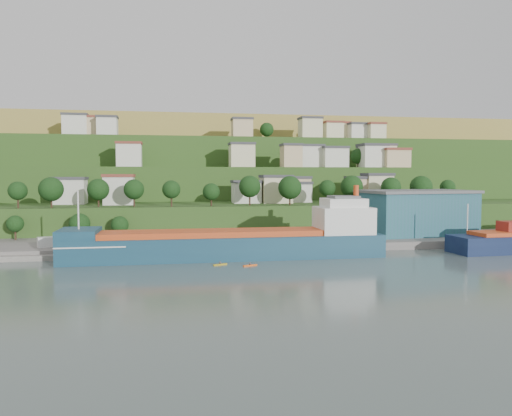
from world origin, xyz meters
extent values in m
plane|color=#4C5C5A|center=(0.00, 0.00, 0.00)|extent=(500.00, 500.00, 0.00)
cube|color=slate|center=(20.00, 28.00, 0.00)|extent=(220.00, 26.00, 4.00)
cube|color=slate|center=(-55.00, 22.00, 0.00)|extent=(40.00, 18.00, 2.40)
cube|color=#284719|center=(0.00, 56.00, 0.00)|extent=(260.00, 32.00, 20.00)
cube|color=#284719|center=(0.00, 86.00, 0.00)|extent=(280.00, 32.00, 44.00)
cube|color=#284719|center=(0.00, 116.00, 0.00)|extent=(300.00, 32.00, 70.00)
cube|color=olive|center=(0.00, 190.00, 0.00)|extent=(360.00, 120.00, 96.00)
cube|color=silver|center=(-54.31, 61.70, 13.84)|extent=(9.71, 7.66, 7.68)
cube|color=#3F3F44|center=(-54.31, 61.70, 18.13)|extent=(10.31, 8.26, 0.90)
cube|color=silver|center=(-38.70, 55.70, 14.27)|extent=(8.92, 7.86, 8.53)
cube|color=brown|center=(-38.70, 55.70, 18.98)|extent=(9.52, 8.46, 0.90)
cube|color=silver|center=(1.41, 58.00, 13.28)|extent=(8.86, 7.86, 6.56)
cube|color=#3F3F44|center=(1.41, 58.00, 17.01)|extent=(9.46, 8.46, 0.90)
cube|color=beige|center=(11.15, 56.95, 14.16)|extent=(9.46, 8.77, 8.32)
cube|color=#3F3F44|center=(11.15, 56.95, 18.77)|extent=(10.06, 9.37, 0.90)
cube|color=#D3B688|center=(19.18, 61.42, 13.94)|extent=(8.57, 7.08, 7.89)
cube|color=#3F3F44|center=(19.18, 61.42, 18.34)|extent=(9.17, 7.68, 0.90)
cube|color=silver|center=(19.26, 61.27, 13.05)|extent=(8.71, 8.08, 6.10)
cube|color=#3F3F44|center=(19.26, 61.27, 16.55)|extent=(9.31, 8.68, 0.90)
cube|color=#D3B688|center=(40.06, 55.16, 13.94)|extent=(8.73, 8.77, 7.88)
cube|color=#3F3F44|center=(40.06, 55.16, 18.33)|extent=(9.33, 9.37, 0.90)
cube|color=beige|center=(44.87, 53.43, 14.46)|extent=(8.72, 7.00, 8.92)
cube|color=#3F3F44|center=(44.87, 53.43, 19.37)|extent=(9.32, 7.60, 0.90)
cube|color=silver|center=(-37.99, 88.61, 26.31)|extent=(8.93, 7.52, 8.61)
cube|color=brown|center=(-37.99, 88.61, 31.06)|extent=(9.53, 8.12, 0.90)
cube|color=beige|center=(4.24, 87.73, 26.36)|extent=(9.16, 8.59, 8.72)
cube|color=#3F3F44|center=(4.24, 87.73, 31.17)|extent=(9.76, 9.19, 0.90)
cube|color=#D3B688|center=(22.00, 80.45, 26.03)|extent=(7.05, 7.41, 8.06)
cube|color=#3F3F44|center=(22.00, 80.45, 30.51)|extent=(7.65, 8.01, 0.90)
cube|color=silver|center=(32.99, 91.87, 26.30)|extent=(9.27, 7.40, 8.61)
cube|color=#3F3F44|center=(32.99, 91.87, 31.06)|extent=(9.87, 8.00, 0.90)
cube|color=silver|center=(41.78, 88.88, 25.86)|extent=(9.81, 7.82, 7.72)
cube|color=#3F3F44|center=(41.78, 88.88, 30.17)|extent=(10.41, 8.42, 0.90)
cube|color=beige|center=(55.34, 86.06, 26.02)|extent=(7.48, 7.58, 8.04)
cube|color=#3F3F44|center=(55.34, 86.06, 30.49)|extent=(8.08, 8.18, 0.90)
cube|color=beige|center=(55.99, 87.25, 26.41)|extent=(7.77, 8.65, 8.82)
cube|color=#3F3F44|center=(55.99, 87.25, 31.27)|extent=(8.37, 9.25, 0.90)
cube|color=silver|center=(56.07, 83.56, 26.25)|extent=(9.81, 7.61, 8.50)
cube|color=#3F3F44|center=(56.07, 83.56, 30.95)|extent=(10.41, 8.21, 0.90)
cube|color=beige|center=(60.89, 87.40, 26.40)|extent=(9.90, 8.87, 8.81)
cube|color=#3F3F44|center=(60.89, 87.40, 31.26)|extent=(10.50, 9.47, 0.90)
cube|color=#D3B688|center=(64.21, 81.13, 25.42)|extent=(9.90, 7.31, 6.85)
cube|color=brown|center=(64.21, 81.13, 29.30)|extent=(10.50, 7.91, 0.90)
cube|color=silver|center=(-61.55, 116.00, 39.36)|extent=(9.84, 8.26, 8.72)
cube|color=#3F3F44|center=(-61.55, 116.00, 44.17)|extent=(10.44, 8.86, 0.90)
cube|color=#D3B688|center=(-56.26, 116.31, 38.98)|extent=(9.96, 8.13, 7.95)
cube|color=brown|center=(-56.26, 116.31, 43.40)|extent=(10.56, 8.73, 0.90)
cube|color=silver|center=(-48.16, 110.08, 38.73)|extent=(7.92, 7.08, 7.45)
cube|color=#3F3F44|center=(-48.16, 110.08, 42.90)|extent=(8.52, 7.68, 0.90)
cube|color=#D3B688|center=(7.61, 110.44, 38.87)|extent=(8.45, 7.96, 7.75)
cube|color=#3F3F44|center=(7.61, 110.44, 43.20)|extent=(9.05, 8.56, 0.90)
cube|color=beige|center=(38.04, 110.79, 39.35)|extent=(9.08, 8.04, 8.69)
cube|color=#3F3F44|center=(38.04, 110.79, 44.14)|extent=(9.68, 8.64, 0.90)
cube|color=beige|center=(50.12, 115.70, 38.80)|extent=(8.09, 7.18, 7.59)
cube|color=brown|center=(50.12, 115.70, 43.04)|extent=(8.69, 7.78, 0.90)
cube|color=beige|center=(54.80, 120.34, 38.94)|extent=(8.58, 7.84, 7.88)
cube|color=brown|center=(54.80, 120.34, 43.33)|extent=(9.18, 8.44, 0.90)
cube|color=silver|center=(61.19, 114.62, 38.51)|extent=(7.65, 7.22, 7.01)
cube|color=#3F3F44|center=(61.19, 114.62, 42.46)|extent=(8.25, 7.82, 0.90)
cube|color=beige|center=(68.64, 110.99, 38.41)|extent=(7.34, 7.12, 6.83)
cube|color=brown|center=(68.64, 110.99, 42.28)|extent=(7.94, 7.72, 0.90)
cylinder|color=#382619|center=(-64.35, 42.57, 11.72)|extent=(0.50, 0.50, 3.43)
sphere|color=black|center=(-64.35, 42.57, 14.83)|extent=(5.10, 5.10, 5.10)
cylinder|color=#382619|center=(-55.85, 43.39, 11.67)|extent=(0.50, 0.50, 3.34)
sphere|color=black|center=(-55.85, 43.39, 15.20)|extent=(6.77, 6.77, 6.77)
cylinder|color=#382619|center=(-43.48, 45.58, 11.64)|extent=(0.50, 0.50, 3.27)
sphere|color=black|center=(-43.48, 45.58, 14.99)|extent=(6.23, 6.23, 6.23)
cylinder|color=#382619|center=(-33.43, 44.43, 11.71)|extent=(0.50, 0.50, 3.41)
sphere|color=black|center=(-33.43, 44.43, 15.01)|extent=(5.82, 5.82, 5.82)
cylinder|color=#382619|center=(-22.79, 42.71, 11.78)|extent=(0.50, 0.50, 3.56)
sphere|color=black|center=(-22.79, 42.71, 15.00)|extent=(5.24, 5.24, 5.24)
cylinder|color=#382619|center=(-11.22, 43.36, 11.44)|extent=(0.50, 0.50, 2.87)
sphere|color=black|center=(-11.22, 43.36, 14.25)|extent=(5.03, 5.03, 5.03)
cylinder|color=#382619|center=(0.62, 45.65, 11.93)|extent=(0.50, 0.50, 3.86)
sphere|color=black|center=(0.62, 45.65, 15.68)|extent=(6.61, 6.61, 6.61)
cylinder|color=#382619|center=(12.90, 44.80, 11.69)|extent=(0.50, 0.50, 3.37)
sphere|color=black|center=(12.90, 44.80, 15.34)|extent=(7.14, 7.14, 7.14)
cylinder|color=#382619|center=(24.86, 45.10, 11.85)|extent=(0.50, 0.50, 3.70)
sphere|color=black|center=(24.86, 45.10, 15.11)|extent=(5.11, 5.11, 5.11)
cylinder|color=#382619|center=(32.96, 45.43, 11.81)|extent=(0.50, 0.50, 3.61)
sphere|color=black|center=(32.96, 45.43, 15.54)|extent=(7.02, 7.02, 7.02)
cylinder|color=#382619|center=(44.98, 43.20, 11.83)|extent=(0.50, 0.50, 3.66)
sphere|color=black|center=(44.98, 43.20, 15.37)|extent=(6.21, 6.21, 6.21)
cylinder|color=#382619|center=(55.22, 43.36, 11.76)|extent=(0.50, 0.50, 3.52)
sphere|color=black|center=(55.22, 43.36, 15.44)|extent=(6.99, 6.99, 6.99)
cylinder|color=#382619|center=(65.59, 45.42, 11.93)|extent=(0.50, 0.50, 3.85)
sphere|color=black|center=(65.59, 45.42, 15.20)|extent=(4.89, 4.89, 4.89)
cylinder|color=#382619|center=(23.37, 84.63, 23.69)|extent=(0.50, 0.50, 3.38)
sphere|color=black|center=(23.37, 84.63, 26.67)|extent=(4.70, 4.70, 4.70)
cylinder|color=#382619|center=(51.18, 86.93, 23.51)|extent=(0.50, 0.50, 3.02)
sphere|color=black|center=(51.18, 86.93, 26.72)|extent=(6.21, 6.21, 6.21)
cylinder|color=#382619|center=(20.70, 121.71, 36.58)|extent=(0.50, 0.50, 3.16)
sphere|color=black|center=(20.70, 121.71, 39.90)|extent=(6.33, 6.33, 6.33)
cylinder|color=#382619|center=(26.07, 89.35, 23.47)|extent=(0.50, 0.50, 2.94)
sphere|color=black|center=(26.07, 89.35, 26.38)|extent=(5.24, 5.24, 5.24)
cube|color=#14374D|center=(-10.58, 10.28, 1.57)|extent=(73.16, 11.53, 7.32)
cube|color=#CA461B|center=(-12.67, 10.28, 5.85)|extent=(54.35, 9.43, 1.25)
cube|color=#14374D|center=(-42.97, 10.28, 6.27)|extent=(8.37, 11.50, 2.09)
cube|color=silver|center=(17.64, 10.28, 8.36)|extent=(12.54, 10.46, 6.27)
cube|color=silver|center=(17.64, 10.28, 12.54)|extent=(9.41, 8.36, 2.09)
cube|color=#595B5E|center=(17.64, 10.28, 13.90)|extent=(6.27, 6.27, 0.63)
cylinder|color=#CA461B|center=(20.77, 10.28, 15.15)|extent=(1.25, 1.25, 3.14)
cylinder|color=silver|center=(-42.97, 10.28, 11.50)|extent=(0.38, 0.38, 8.36)
cube|color=silver|center=(-39.84, 10.28, 3.97)|extent=(14.64, 11.81, 0.26)
cylinder|color=silver|center=(48.63, 7.83, 8.84)|extent=(0.31, 0.31, 6.51)
cube|color=#215B63|center=(47.20, 31.00, 8.00)|extent=(31.71, 21.02, 12.00)
cube|color=#595B5E|center=(47.20, 31.00, 14.40)|extent=(32.81, 22.12, 0.80)
cube|color=silver|center=(-51.01, 21.97, 2.79)|extent=(7.36, 4.96, 3.18)
cube|color=silver|center=(-40.25, 17.74, 1.66)|extent=(4.68, 2.00, 0.92)
cube|color=#FC6016|center=(-6.73, -0.57, 0.12)|extent=(3.18, 1.58, 0.24)
sphere|color=#3F3F44|center=(-6.73, -0.57, 0.52)|extent=(0.56, 0.56, 0.56)
cube|color=gold|center=(-12.84, 1.61, 0.12)|extent=(3.10, 1.73, 0.24)
sphere|color=#3F3F44|center=(-12.84, 1.61, 0.51)|extent=(0.55, 0.55, 0.55)
camera|label=1|loc=(-23.22, -103.21, 19.06)|focal=35.00mm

